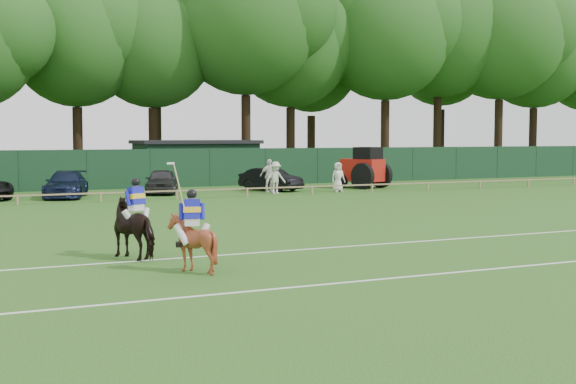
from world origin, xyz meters
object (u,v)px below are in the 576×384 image
sedan_navy (66,185)px  estate_black (271,179)px  spectator_left (276,178)px  hatch_grey (162,181)px  spectator_right (338,177)px  horse_dark (136,228)px  utility_shed (196,162)px  spectator_mid (269,176)px  horse_chestnut (192,243)px  tractor (365,169)px

sedan_navy → estate_black: (12.21, 0.18, -0.02)m
sedan_navy → spectator_left: spectator_left is taller
hatch_grey → estate_black: (6.75, -0.31, -0.03)m
sedan_navy → spectator_right: (15.46, -2.45, 0.18)m
horse_dark → utility_shed: size_ratio=0.23×
spectator_mid → horse_dark: bearing=-127.5°
hatch_grey → spectator_left: (6.01, -2.70, 0.20)m
estate_black → utility_shed: bearing=79.7°
estate_black → spectator_mid: size_ratio=2.13×
horse_dark → estate_black: horse_dark is taller
horse_dark → horse_chestnut: horse_dark is taller
spectator_left → spectator_right: size_ratio=1.04×
hatch_grey → spectator_right: size_ratio=2.40×
sedan_navy → spectator_right: size_ratio=2.75×
horse_chestnut → sedan_navy: (0.83, 24.72, -0.02)m
horse_chestnut → spectator_right: (16.29, 22.27, 0.16)m
spectator_left → spectator_right: 3.99m
spectator_right → tractor: 3.86m
horse_dark → hatch_grey: horse_dark is taller
spectator_right → utility_shed: size_ratio=0.21×
estate_black → spectator_left: bearing=-131.7°
horse_chestnut → tractor: (19.43, 24.48, 0.52)m
spectator_mid → tractor: tractor is taller
spectator_left → spectator_right: (3.99, -0.24, -0.04)m
spectator_right → horse_chestnut: bearing=-126.5°
horse_dark → sedan_navy: (1.55, 22.00, -0.12)m
sedan_navy → hatch_grey: bearing=22.0°
spectator_mid → hatch_grey: bearing=160.2°
spectator_left → horse_chestnut: bearing=-116.7°
sedan_navy → tractor: bearing=16.1°
spectator_right → estate_black: bearing=140.6°
tractor → hatch_grey: bearing=156.3°
horse_dark → sedan_navy: 22.05m
hatch_grey → spectator_mid: 6.28m
hatch_grey → spectator_right: spectator_right is taller
horse_dark → utility_shed: (11.69, 30.42, 0.71)m
estate_black → sedan_navy: bearing=156.4°
tractor → estate_black: bearing=155.7°
horse_chestnut → estate_black: bearing=-103.0°
horse_chestnut → hatch_grey: size_ratio=0.34×
spectator_left → utility_shed: bearing=99.0°
spectator_left → tractor: tractor is taller
sedan_navy → spectator_left: 11.68m
sedan_navy → tractor: (18.60, -0.24, 0.54)m
estate_black → spectator_right: (3.25, -2.63, 0.19)m
horse_dark → spectator_mid: bearing=-146.4°
estate_black → spectator_right: spectator_right is taller
sedan_navy → spectator_mid: bearing=11.6°
horse_dark → spectator_mid: 24.70m
spectator_left → spectator_mid: size_ratio=0.94×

